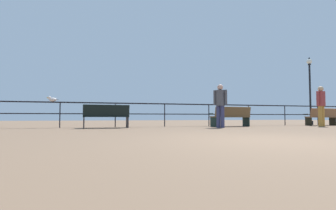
% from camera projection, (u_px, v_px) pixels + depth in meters
% --- Properties ---
extents(ground_plane, '(60.00, 60.00, 0.00)m').
position_uv_depth(ground_plane, '(277.00, 141.00, 4.40)').
color(ground_plane, brown).
extents(pier_railing, '(21.58, 0.05, 1.03)m').
position_uv_depth(pier_railing, '(165.00, 109.00, 11.27)').
color(pier_railing, black).
rests_on(pier_railing, ground_plane).
extents(bench_near_left, '(1.72, 0.70, 0.88)m').
position_uv_depth(bench_near_left, '(106.00, 115.00, 9.69)').
color(bench_near_left, black).
rests_on(bench_near_left, ground_plane).
extents(bench_near_right, '(1.82, 0.81, 0.87)m').
position_uv_depth(bench_near_right, '(231.00, 116.00, 11.22)').
color(bench_near_right, brown).
rests_on(bench_near_right, ground_plane).
extents(bench_far_right, '(1.62, 0.57, 0.85)m').
position_uv_depth(bench_far_right, '(322.00, 116.00, 12.70)').
color(bench_far_right, brown).
rests_on(bench_far_right, ground_plane).
extents(lamppost_center, '(0.28, 0.28, 3.72)m').
position_uv_depth(lamppost_center, '(310.00, 86.00, 13.89)').
color(lamppost_center, black).
rests_on(lamppost_center, ground_plane).
extents(person_by_bench, '(0.43, 0.41, 1.70)m').
position_uv_depth(person_by_bench, '(220.00, 103.00, 9.98)').
color(person_by_bench, navy).
rests_on(person_by_bench, ground_plane).
extents(person_at_railing, '(0.57, 0.35, 1.80)m').
position_uv_depth(person_at_railing, '(321.00, 103.00, 11.33)').
color(person_at_railing, '#B47F33').
rests_on(person_at_railing, ground_plane).
extents(seagull_on_rail, '(0.44, 0.22, 0.21)m').
position_uv_depth(seagull_on_rail, '(52.00, 99.00, 9.97)').
color(seagull_on_rail, beige).
rests_on(seagull_on_rail, pier_railing).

